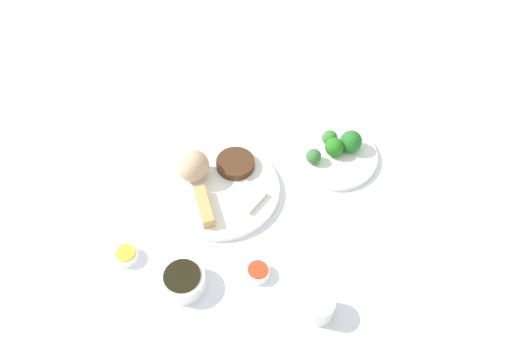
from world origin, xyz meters
TOP-DOWN VIEW (x-y plane):
  - tabletop at (0.00, 0.00)m, footprint 2.20×2.20m
  - main_plate at (0.00, 0.01)m, footprint 0.29×0.29m
  - rice_scoop at (0.02, 0.08)m, footprint 0.08×0.08m
  - spring_roll at (-0.07, 0.02)m, footprint 0.10×0.08m
  - crab_rangoon_wonton at (-0.02, -0.07)m, footprint 0.09×0.09m
  - stir_fry_heap at (0.07, -0.01)m, footprint 0.10×0.10m
  - broccoli_plate at (0.18, -0.24)m, footprint 0.23×0.23m
  - broccoli_floret_0 at (0.18, -0.24)m, footprint 0.05×0.05m
  - broccoli_floret_1 at (0.20, -0.28)m, footprint 0.06×0.06m
  - broccoli_floret_2 at (0.14, -0.20)m, footprint 0.04×0.04m
  - broccoli_floret_3 at (0.21, -0.23)m, footprint 0.04×0.04m
  - soy_sauce_bowl at (-0.26, 0.01)m, footprint 0.10×0.10m
  - soy_sauce_bowl_liquid at (-0.26, 0.01)m, footprint 0.08×0.08m
  - sauce_ramekin_sweet_and_sour at (-0.20, -0.14)m, footprint 0.05×0.05m
  - sauce_ramekin_sweet_and_sour_liquid at (-0.20, -0.14)m, footprint 0.04×0.04m
  - sauce_ramekin_hot_mustard at (-0.23, 0.16)m, footprint 0.05×0.05m
  - sauce_ramekin_hot_mustard_liquid at (-0.23, 0.16)m, footprint 0.04×0.04m
  - teacup at (-0.25, -0.28)m, footprint 0.06×0.06m

SIDE VIEW (x-z plane):
  - tabletop at x=0.00m, z-range 0.00..0.02m
  - broccoli_plate at x=0.18m, z-range 0.02..0.03m
  - main_plate at x=0.00m, z-range 0.02..0.04m
  - sauce_ramekin_sweet_and_sour at x=-0.20m, z-range 0.02..0.04m
  - sauce_ramekin_hot_mustard at x=-0.23m, z-range 0.02..0.04m
  - soy_sauce_bowl at x=-0.26m, z-range 0.02..0.06m
  - crab_rangoon_wonton at x=-0.02m, z-range 0.04..0.05m
  - sauce_ramekin_sweet_and_sour_liquid at x=-0.20m, z-range 0.04..0.04m
  - sauce_ramekin_hot_mustard_liquid at x=-0.23m, z-range 0.04..0.04m
  - stir_fry_heap at x=0.07m, z-range 0.04..0.06m
  - teacup at x=-0.25m, z-range 0.02..0.07m
  - spring_roll at x=-0.07m, z-range 0.04..0.06m
  - broccoli_floret_2 at x=0.14m, z-range 0.03..0.07m
  - broccoli_floret_3 at x=0.21m, z-range 0.03..0.07m
  - broccoli_floret_0 at x=0.18m, z-range 0.03..0.08m
  - broccoli_floret_1 at x=0.20m, z-range 0.03..0.09m
  - soy_sauce_bowl_liquid at x=-0.26m, z-range 0.06..0.06m
  - rice_scoop at x=0.02m, z-range 0.04..0.12m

